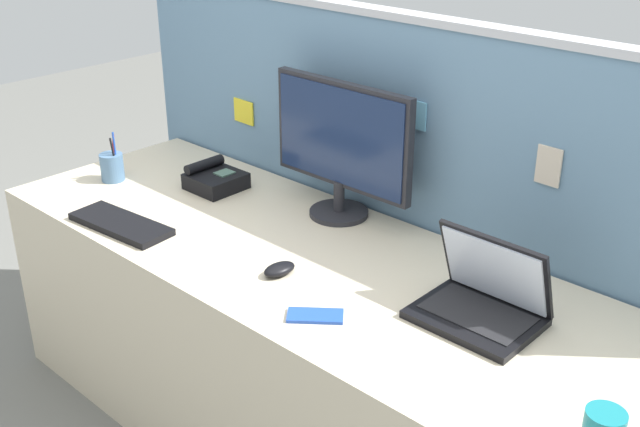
% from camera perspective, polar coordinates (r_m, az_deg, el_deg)
% --- Properties ---
extents(desk, '(2.25, 0.76, 0.71)m').
position_cam_1_polar(desk, '(2.48, -0.80, -10.38)').
color(desk, beige).
rests_on(desk, ground_plane).
extents(cubicle_divider, '(2.40, 0.07, 1.36)m').
position_cam_1_polar(cubicle_divider, '(2.59, 5.58, -0.42)').
color(cubicle_divider, '#6084A3').
rests_on(cubicle_divider, ground_plane).
extents(desktop_monitor, '(0.54, 0.19, 0.44)m').
position_cam_1_polar(desktop_monitor, '(2.46, 1.58, 5.23)').
color(desktop_monitor, '#232328').
rests_on(desktop_monitor, desk).
extents(laptop, '(0.30, 0.24, 0.23)m').
position_cam_1_polar(laptop, '(2.02, 11.93, -6.06)').
color(laptop, black).
rests_on(laptop, desk).
extents(desk_phone, '(0.17, 0.17, 0.09)m').
position_cam_1_polar(desk_phone, '(2.77, -7.73, 2.51)').
color(desk_phone, black).
rests_on(desk_phone, desk).
extents(keyboard_main, '(0.37, 0.17, 0.02)m').
position_cam_1_polar(keyboard_main, '(2.54, -14.43, -0.76)').
color(keyboard_main, black).
rests_on(keyboard_main, desk).
extents(computer_mouse_right_hand, '(0.07, 0.11, 0.03)m').
position_cam_1_polar(computer_mouse_right_hand, '(2.19, -3.00, -4.11)').
color(computer_mouse_right_hand, black).
rests_on(computer_mouse_right_hand, desk).
extents(pen_cup, '(0.08, 0.08, 0.18)m').
position_cam_1_polar(pen_cup, '(2.90, -15.04, 3.33)').
color(pen_cup, '#4C7093').
rests_on(pen_cup, desk).
extents(cell_phone_blue_case, '(0.15, 0.14, 0.01)m').
position_cam_1_polar(cell_phone_blue_case, '(2.00, -0.35, -7.53)').
color(cell_phone_blue_case, blue).
rests_on(cell_phone_blue_case, desk).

